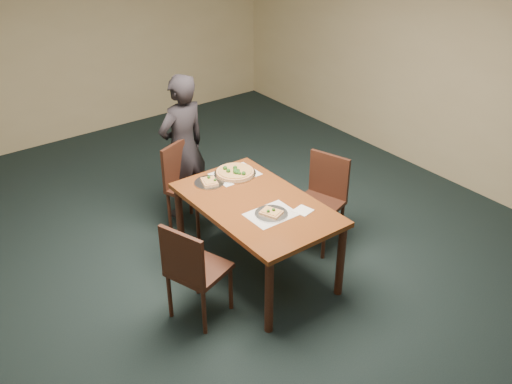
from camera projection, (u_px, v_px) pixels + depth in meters
ground at (253, 276)px, 5.27m from camera, size 8.00×8.00×0.00m
room_shell at (252, 97)px, 4.40m from camera, size 8.00×8.00×8.00m
dining_table at (256, 211)px, 5.01m from camera, size 0.90×1.50×0.75m
chair_far at (186, 181)px, 5.78m from camera, size 0.55×0.55×0.91m
chair_left at (193, 268)px, 4.53m from camera, size 0.54×0.54×0.91m
chair_right at (322, 195)px, 5.53m from camera, size 0.53×0.53×0.91m
diner at (183, 147)px, 5.85m from camera, size 0.62×0.46×1.56m
placemat_main at (235, 174)px, 5.41m from camera, size 0.42×0.32×0.00m
placemat_near at (271, 214)px, 4.78m from camera, size 0.40×0.30×0.00m
pizza_pan at (235, 172)px, 5.39m from camera, size 0.40×0.40×0.08m
slice_plate_near at (271, 213)px, 4.78m from camera, size 0.28×0.28×0.05m
slice_plate_far at (209, 182)px, 5.25m from camera, size 0.28×0.28×0.06m
napkin at (303, 211)px, 4.83m from camera, size 0.17×0.17×0.01m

